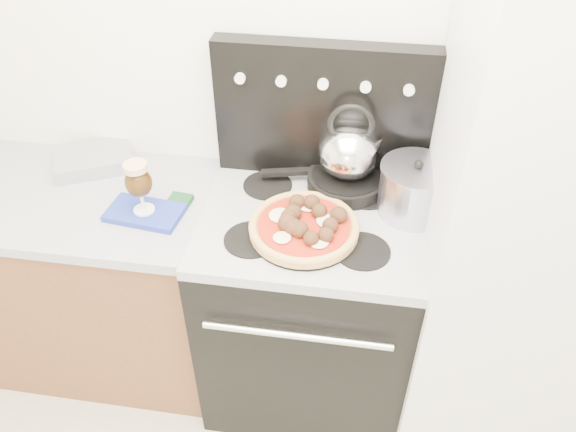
% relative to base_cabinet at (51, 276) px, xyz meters
% --- Properties ---
extents(room_shell, '(3.52, 3.01, 2.52)m').
position_rel_base_cabinet_xyz_m(room_shell, '(1.02, -0.91, 0.82)').
color(room_shell, beige).
rests_on(room_shell, ground).
extents(base_cabinet, '(1.45, 0.60, 0.86)m').
position_rel_base_cabinet_xyz_m(base_cabinet, '(0.00, 0.00, 0.00)').
color(base_cabinet, brown).
rests_on(base_cabinet, ground).
extents(countertop, '(1.48, 0.63, 0.04)m').
position_rel_base_cabinet_xyz_m(countertop, '(0.00, 0.00, 0.45)').
color(countertop, '#A5A5B1').
rests_on(countertop, base_cabinet).
extents(stove_body, '(0.76, 0.65, 0.88)m').
position_rel_base_cabinet_xyz_m(stove_body, '(1.10, -0.02, 0.01)').
color(stove_body, black).
rests_on(stove_body, ground).
extents(cooktop, '(0.76, 0.65, 0.04)m').
position_rel_base_cabinet_xyz_m(cooktop, '(1.10, -0.02, 0.47)').
color(cooktop, '#ADADB2').
rests_on(cooktop, stove_body).
extents(backguard, '(0.76, 0.08, 0.50)m').
position_rel_base_cabinet_xyz_m(backguard, '(1.10, 0.25, 0.74)').
color(backguard, black).
rests_on(backguard, cooktop).
extents(fridge, '(0.64, 0.68, 1.90)m').
position_rel_base_cabinet_xyz_m(fridge, '(1.80, -0.05, 0.52)').
color(fridge, silver).
rests_on(fridge, ground).
extents(foil_sheet, '(0.35, 0.31, 0.06)m').
position_rel_base_cabinet_xyz_m(foil_sheet, '(0.23, 0.18, 0.50)').
color(foil_sheet, silver).
rests_on(foil_sheet, countertop).
extents(oven_mitt, '(0.27, 0.18, 0.02)m').
position_rel_base_cabinet_xyz_m(oven_mitt, '(0.53, -0.08, 0.48)').
color(oven_mitt, '#22339F').
rests_on(oven_mitt, countertop).
extents(beer_glass, '(0.11, 0.11, 0.20)m').
position_rel_base_cabinet_xyz_m(beer_glass, '(0.53, -0.08, 0.59)').
color(beer_glass, '#321D08').
rests_on(beer_glass, oven_mitt).
extents(pizza_pan, '(0.40, 0.40, 0.01)m').
position_rel_base_cabinet_xyz_m(pizza_pan, '(1.09, -0.12, 0.50)').
color(pizza_pan, black).
rests_on(pizza_pan, cooktop).
extents(pizza, '(0.46, 0.46, 0.05)m').
position_rel_base_cabinet_xyz_m(pizza, '(1.09, -0.12, 0.53)').
color(pizza, tan).
rests_on(pizza, pizza_pan).
extents(skillet, '(0.34, 0.34, 0.05)m').
position_rel_base_cabinet_xyz_m(skillet, '(1.21, 0.16, 0.52)').
color(skillet, black).
rests_on(skillet, cooktop).
extents(tea_kettle, '(0.26, 0.26, 0.24)m').
position_rel_base_cabinet_xyz_m(tea_kettle, '(1.21, 0.16, 0.66)').
color(tea_kettle, silver).
rests_on(tea_kettle, skillet).
extents(stock_pot, '(0.28, 0.28, 0.17)m').
position_rel_base_cabinet_xyz_m(stock_pot, '(1.44, 0.06, 0.58)').
color(stock_pot, '#B7B5CC').
rests_on(stock_pot, cooktop).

